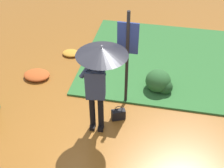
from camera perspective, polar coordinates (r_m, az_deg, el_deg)
The scene contains 8 objects.
ground_plane at distance 6.46m, azimuth -3.04°, elevation -9.79°, with size 18.00×18.00×0.00m, color brown.
grass_verge at distance 8.72m, azimuth 10.99°, elevation 4.36°, with size 4.80×4.00×0.05m.
person_with_umbrella at distance 5.63m, azimuth -2.44°, elevation 3.00°, with size 0.96×0.96×2.04m.
info_sign_post at distance 6.38m, azimuth 2.91°, elevation 6.52°, with size 0.44×0.07×2.30m.
handbag at distance 6.73m, azimuth 1.20°, elevation -5.68°, with size 0.33×0.25×0.37m.
shrub_cluster at distance 7.48m, azimuth 8.84°, elevation 0.37°, with size 0.67×0.61×0.55m.
leaf_pile_near_person at distance 8.16m, azimuth -13.87°, elevation 1.65°, with size 0.68×0.54×0.15m.
leaf_pile_far_path at distance 8.90m, azimuth -7.65°, elevation 5.75°, with size 0.50×0.40×0.11m.
Camera 1 is at (1.18, -4.15, 4.81)m, focal length 48.99 mm.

